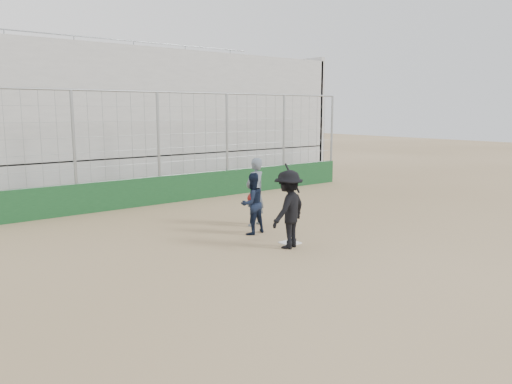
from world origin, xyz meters
TOP-DOWN VIEW (x-y plane):
  - ground at (0.00, 0.00)m, footprint 90.00×90.00m
  - home_plate at (0.00, 0.00)m, footprint 0.44×0.44m
  - backstop at (0.00, 7.00)m, footprint 18.10×0.25m
  - bleachers at (0.00, 11.95)m, footprint 20.25×6.70m
  - batter_at_plate at (-0.31, -0.27)m, footprint 1.41×1.08m
  - catcher_crouched at (-0.16, 1.36)m, footprint 0.90×0.75m
  - umpire at (0.53, 2.11)m, footprint 0.82×0.64m

SIDE VIEW (x-z plane):
  - ground at x=0.00m, z-range 0.00..0.00m
  - home_plate at x=0.00m, z-range 0.00..0.02m
  - catcher_crouched at x=-0.16m, z-range 0.00..1.14m
  - umpire at x=0.53m, z-range 0.00..1.80m
  - backstop at x=0.00m, z-range -1.06..2.98m
  - batter_at_plate at x=-0.31m, z-range -0.06..2.00m
  - bleachers at x=0.00m, z-range -0.57..6.41m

